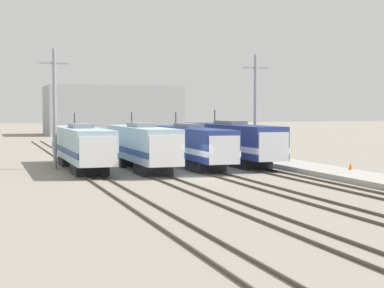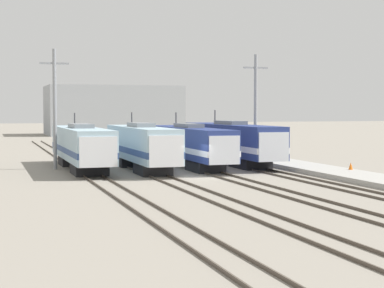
{
  "view_description": "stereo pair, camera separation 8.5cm",
  "coord_description": "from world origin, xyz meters",
  "px_view_note": "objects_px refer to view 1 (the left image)",
  "views": [
    {
      "loc": [
        -15.12,
        -46.28,
        5.2
      ],
      "look_at": [
        0.77,
        2.72,
        2.41
      ],
      "focal_mm": 60.0,
      "sensor_mm": 36.0,
      "label": 1
    },
    {
      "loc": [
        -15.04,
        -46.31,
        5.2
      ],
      "look_at": [
        0.77,
        2.72,
        2.41
      ],
      "focal_mm": 60.0,
      "sensor_mm": 36.0,
      "label": 2
    }
  ],
  "objects_px": {
    "traffic_cone": "(351,166)",
    "locomotive_far_right": "(232,142)",
    "locomotive_far_left": "(82,146)",
    "catenary_tower_left": "(55,107)",
    "locomotive_center_left": "(142,146)",
    "catenary_tower_right": "(255,107)",
    "locomotive_center_right": "(190,145)"
  },
  "relations": [
    {
      "from": "traffic_cone",
      "to": "locomotive_far_right",
      "type": "bearing_deg",
      "value": 114.96
    },
    {
      "from": "locomotive_far_left",
      "to": "catenary_tower_left",
      "type": "xyz_separation_m",
      "value": [
        -2.1,
        1.39,
        3.38
      ]
    },
    {
      "from": "traffic_cone",
      "to": "locomotive_center_left",
      "type": "bearing_deg",
      "value": 151.59
    },
    {
      "from": "catenary_tower_left",
      "to": "traffic_cone",
      "type": "relative_size",
      "value": 17.79
    },
    {
      "from": "catenary_tower_left",
      "to": "catenary_tower_right",
      "type": "bearing_deg",
      "value": 0.0
    },
    {
      "from": "locomotive_center_right",
      "to": "locomotive_far_right",
      "type": "bearing_deg",
      "value": 22.47
    },
    {
      "from": "locomotive_far_left",
      "to": "catenary_tower_right",
      "type": "distance_m",
      "value": 17.16
    },
    {
      "from": "locomotive_far_left",
      "to": "traffic_cone",
      "type": "relative_size",
      "value": 30.82
    },
    {
      "from": "locomotive_far_right",
      "to": "locomotive_center_right",
      "type": "bearing_deg",
      "value": -157.53
    },
    {
      "from": "locomotive_center_left",
      "to": "catenary_tower_left",
      "type": "relative_size",
      "value": 1.57
    },
    {
      "from": "locomotive_center_left",
      "to": "locomotive_far_right",
      "type": "height_order",
      "value": "locomotive_far_right"
    },
    {
      "from": "locomotive_center_left",
      "to": "catenary_tower_left",
      "type": "bearing_deg",
      "value": 152.69
    },
    {
      "from": "locomotive_center_left",
      "to": "locomotive_center_right",
      "type": "xyz_separation_m",
      "value": [
        4.81,
        1.69,
        -0.07
      ]
    },
    {
      "from": "locomotive_far_left",
      "to": "locomotive_center_right",
      "type": "distance_m",
      "value": 9.63
    },
    {
      "from": "locomotive_center_left",
      "to": "catenary_tower_left",
      "type": "distance_m",
      "value": 8.46
    },
    {
      "from": "locomotive_far_left",
      "to": "locomotive_center_left",
      "type": "height_order",
      "value": "locomotive_center_left"
    },
    {
      "from": "catenary_tower_left",
      "to": "catenary_tower_right",
      "type": "height_order",
      "value": "same"
    },
    {
      "from": "locomotive_center_right",
      "to": "locomotive_far_right",
      "type": "height_order",
      "value": "locomotive_far_right"
    },
    {
      "from": "catenary_tower_left",
      "to": "locomotive_far_left",
      "type": "bearing_deg",
      "value": -33.43
    },
    {
      "from": "locomotive_center_left",
      "to": "locomotive_center_right",
      "type": "relative_size",
      "value": 0.89
    },
    {
      "from": "locomotive_far_right",
      "to": "locomotive_far_left",
      "type": "bearing_deg",
      "value": -174.08
    },
    {
      "from": "locomotive_center_left",
      "to": "locomotive_far_right",
      "type": "relative_size",
      "value": 0.83
    },
    {
      "from": "locomotive_center_right",
      "to": "locomotive_far_right",
      "type": "xyz_separation_m",
      "value": [
        4.81,
        1.99,
        0.09
      ]
    },
    {
      "from": "locomotive_far_left",
      "to": "locomotive_center_left",
      "type": "bearing_deg",
      "value": -24.39
    },
    {
      "from": "locomotive_far_right",
      "to": "catenary_tower_left",
      "type": "distance_m",
      "value": 16.86
    },
    {
      "from": "traffic_cone",
      "to": "catenary_tower_right",
      "type": "bearing_deg",
      "value": 105.12
    },
    {
      "from": "catenary_tower_left",
      "to": "catenary_tower_right",
      "type": "distance_m",
      "value": 18.87
    },
    {
      "from": "locomotive_center_left",
      "to": "locomotive_far_right",
      "type": "bearing_deg",
      "value": 20.93
    },
    {
      "from": "locomotive_center_left",
      "to": "locomotive_center_right",
      "type": "height_order",
      "value": "locomotive_center_left"
    },
    {
      "from": "catenary_tower_right",
      "to": "locomotive_center_right",
      "type": "bearing_deg",
      "value": -165.27
    },
    {
      "from": "locomotive_far_right",
      "to": "traffic_cone",
      "type": "height_order",
      "value": "locomotive_far_right"
    },
    {
      "from": "locomotive_far_right",
      "to": "locomotive_center_left",
      "type": "bearing_deg",
      "value": -159.07
    }
  ]
}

